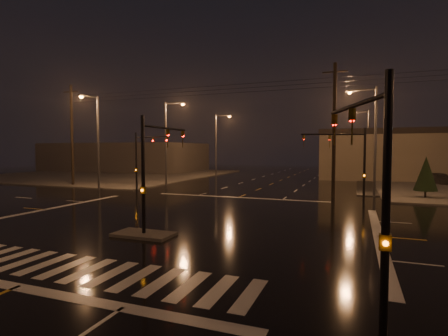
# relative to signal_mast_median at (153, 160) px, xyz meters

# --- Properties ---
(ground) EXTENTS (140.00, 140.00, 0.00)m
(ground) POSITION_rel_signal_mast_median_xyz_m (-0.00, 3.07, -3.75)
(ground) COLOR black
(ground) RESTS_ON ground
(sidewalk_nw) EXTENTS (36.00, 36.00, 0.12)m
(sidewalk_nw) POSITION_rel_signal_mast_median_xyz_m (-30.00, 33.07, -3.69)
(sidewalk_nw) COLOR #45423E
(sidewalk_nw) RESTS_ON ground
(median_island) EXTENTS (3.00, 1.60, 0.15)m
(median_island) POSITION_rel_signal_mast_median_xyz_m (-0.00, -0.93, -3.68)
(median_island) COLOR #45423E
(median_island) RESTS_ON ground
(crosswalk) EXTENTS (15.00, 2.60, 0.01)m
(crosswalk) POSITION_rel_signal_mast_median_xyz_m (-0.00, -5.93, -3.75)
(crosswalk) COLOR beige
(crosswalk) RESTS_ON ground
(stop_bar_near) EXTENTS (16.00, 0.50, 0.01)m
(stop_bar_near) POSITION_rel_signal_mast_median_xyz_m (-0.00, -7.93, -3.75)
(stop_bar_near) COLOR beige
(stop_bar_near) RESTS_ON ground
(stop_bar_far) EXTENTS (16.00, 0.50, 0.01)m
(stop_bar_far) POSITION_rel_signal_mast_median_xyz_m (-0.00, 14.07, -3.75)
(stop_bar_far) COLOR beige
(stop_bar_far) RESTS_ON ground
(commercial_block) EXTENTS (30.00, 18.00, 5.60)m
(commercial_block) POSITION_rel_signal_mast_median_xyz_m (-35.00, 45.07, -0.95)
(commercial_block) COLOR #443E3B
(commercial_block) RESTS_ON ground
(signal_mast_median) EXTENTS (0.25, 4.59, 6.00)m
(signal_mast_median) POSITION_rel_signal_mast_median_xyz_m (0.00, 0.00, 0.00)
(signal_mast_median) COLOR black
(signal_mast_median) RESTS_ON ground
(signal_mast_ne) EXTENTS (4.84, 1.86, 6.00)m
(signal_mast_ne) POSITION_rel_signal_mast_median_xyz_m (9.50, 13.21, 0.04)
(signal_mast_ne) COLOR black
(signal_mast_ne) RESTS_ON ground
(signal_mast_nw) EXTENTS (4.84, 1.86, 6.00)m
(signal_mast_nw) POSITION_rel_signal_mast_median_xyz_m (-9.50, 13.21, 0.04)
(signal_mast_nw) COLOR black
(signal_mast_nw) RESTS_ON ground
(signal_mast_se) EXTENTS (1.55, 3.87, 6.00)m
(signal_mast_se) POSITION_rel_signal_mast_median_xyz_m (10.23, -6.68, -0.04)
(signal_mast_se) COLOR black
(signal_mast_se) RESTS_ON ground
(streetlight_1) EXTENTS (2.77, 0.32, 10.00)m
(streetlight_1) POSITION_rel_signal_mast_median_xyz_m (-11.18, 21.07, 2.05)
(streetlight_1) COLOR #38383A
(streetlight_1) RESTS_ON ground
(streetlight_2) EXTENTS (2.77, 0.32, 10.00)m
(streetlight_2) POSITION_rel_signal_mast_median_xyz_m (-11.18, 37.07, 2.05)
(streetlight_2) COLOR #38383A
(streetlight_2) RESTS_ON ground
(streetlight_3) EXTENTS (2.77, 0.32, 10.00)m
(streetlight_3) POSITION_rel_signal_mast_median_xyz_m (11.18, 19.07, 2.05)
(streetlight_3) COLOR #38383A
(streetlight_3) RESTS_ON ground
(streetlight_4) EXTENTS (2.77, 0.32, 10.00)m
(streetlight_4) POSITION_rel_signal_mast_median_xyz_m (11.18, 39.07, 2.05)
(streetlight_4) COLOR #38383A
(streetlight_4) RESTS_ON ground
(streetlight_5) EXTENTS (0.32, 2.77, 10.00)m
(streetlight_5) POSITION_rel_signal_mast_median_xyz_m (-16.00, 14.26, 2.05)
(streetlight_5) COLOR #38383A
(streetlight_5) RESTS_ON ground
(utility_pole_0) EXTENTS (2.20, 0.32, 12.00)m
(utility_pole_0) POSITION_rel_signal_mast_median_xyz_m (-22.00, 17.07, 2.38)
(utility_pole_0) COLOR black
(utility_pole_0) RESTS_ON ground
(utility_pole_1) EXTENTS (2.20, 0.32, 12.00)m
(utility_pole_1) POSITION_rel_signal_mast_median_xyz_m (8.00, 17.07, 2.38)
(utility_pole_1) COLOR black
(utility_pole_1) RESTS_ON ground
(conifer_0) EXTENTS (1.94, 1.94, 3.73)m
(conifer_0) POSITION_rel_signal_mast_median_xyz_m (15.65, 19.23, -1.54)
(conifer_0) COLOR black
(conifer_0) RESTS_ON ground
(car_parked) EXTENTS (3.43, 4.80, 1.52)m
(car_parked) POSITION_rel_signal_mast_median_xyz_m (19.67, 34.14, -2.99)
(car_parked) COLOR black
(car_parked) RESTS_ON ground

